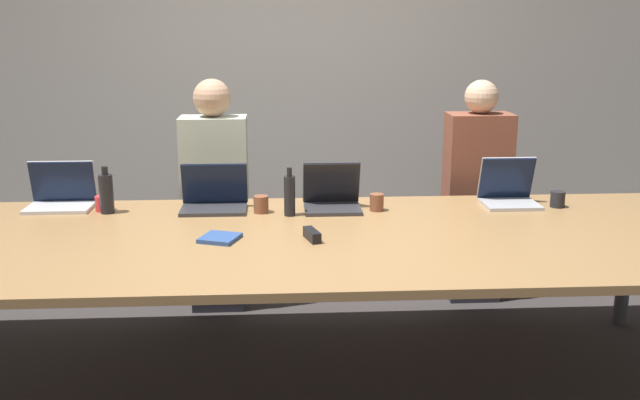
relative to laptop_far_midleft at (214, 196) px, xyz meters
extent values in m
plane|color=#383333|center=(0.49, -0.52, -0.83)|extent=(24.00, 24.00, 0.00)
cube|color=beige|center=(0.49, 1.64, 0.57)|extent=(12.00, 0.06, 2.80)
cube|color=#9E7547|center=(0.49, -0.52, -0.09)|extent=(4.17, 1.50, 0.04)
cylinder|color=#4C4C51|center=(2.39, 0.05, -0.47)|extent=(0.08, 0.08, 0.72)
cube|color=#333338|center=(0.00, -0.05, -0.06)|extent=(0.35, 0.23, 0.02)
cube|color=#333338|center=(0.00, 0.05, 0.06)|extent=(0.36, 0.05, 0.23)
cube|color=#0F1933|center=(0.00, 0.04, 0.06)|extent=(0.35, 0.05, 0.23)
cube|color=#2D2D38|center=(-0.03, 0.46, -0.60)|extent=(0.32, 0.24, 0.45)
cube|color=beige|center=(-0.03, 0.46, 0.00)|extent=(0.40, 0.24, 0.76)
sphere|color=tan|center=(-0.03, 0.46, 0.49)|extent=(0.23, 0.23, 0.23)
cylinder|color=brown|center=(0.26, -0.09, -0.03)|extent=(0.08, 0.08, 0.09)
cube|color=silver|center=(-0.85, 0.04, -0.06)|extent=(0.35, 0.23, 0.02)
cube|color=silver|center=(-0.85, 0.15, 0.06)|extent=(0.36, 0.06, 0.24)
cube|color=#0F1933|center=(-0.85, 0.14, 0.06)|extent=(0.35, 0.06, 0.23)
cylinder|color=red|center=(-0.60, 0.00, -0.03)|extent=(0.09, 0.09, 0.08)
cylinder|color=black|center=(-0.57, -0.05, 0.03)|extent=(0.07, 0.07, 0.21)
cylinder|color=black|center=(-0.57, -0.05, 0.16)|extent=(0.03, 0.03, 0.05)
cube|color=#333338|center=(0.65, -0.07, -0.06)|extent=(0.31, 0.25, 0.02)
cube|color=#333338|center=(0.65, 0.02, 0.07)|extent=(0.31, 0.09, 0.24)
cube|color=black|center=(0.65, 0.01, 0.06)|extent=(0.31, 0.09, 0.24)
cylinder|color=brown|center=(0.89, -0.08, -0.03)|extent=(0.08, 0.08, 0.09)
cylinder|color=black|center=(0.41, -0.16, 0.03)|extent=(0.06, 0.06, 0.21)
cylinder|color=black|center=(0.41, -0.16, 0.17)|extent=(0.03, 0.03, 0.05)
cube|color=#B7B7BC|center=(1.65, -0.03, -0.06)|extent=(0.30, 0.25, 0.02)
cube|color=#B7B7BC|center=(1.65, 0.07, 0.07)|extent=(0.31, 0.08, 0.25)
cube|color=#0F1933|center=(1.65, 0.06, 0.07)|extent=(0.30, 0.08, 0.24)
cube|color=#2D2D38|center=(1.61, 0.52, -0.60)|extent=(0.32, 0.24, 0.45)
cube|color=brown|center=(1.61, 0.52, 0.00)|extent=(0.40, 0.24, 0.76)
sphere|color=beige|center=(1.61, 0.52, 0.48)|extent=(0.21, 0.21, 0.21)
cylinder|color=#232328|center=(1.90, -0.07, -0.03)|extent=(0.08, 0.08, 0.09)
cube|color=black|center=(0.51, -0.60, -0.05)|extent=(0.08, 0.16, 0.05)
cube|color=#2D4C8C|center=(0.07, -0.58, -0.06)|extent=(0.21, 0.21, 0.02)
camera|label=1|loc=(0.35, -3.82, 0.93)|focal=40.00mm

